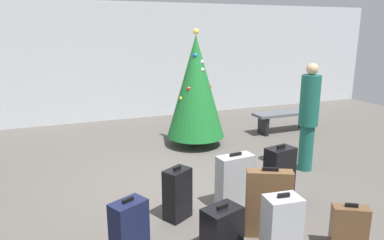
{
  "coord_description": "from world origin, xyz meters",
  "views": [
    {
      "loc": [
        -1.74,
        -4.82,
        2.33
      ],
      "look_at": [
        0.36,
        0.47,
        0.9
      ],
      "focal_mm": 33.5,
      "sensor_mm": 36.0,
      "label": 1
    }
  ],
  "objects_px": {
    "suitcase_3": "(279,175)",
    "waiting_bench": "(285,117)",
    "suitcase_5": "(129,229)",
    "suitcase_7": "(177,194)",
    "suitcase_1": "(349,228)",
    "suitcase_4": "(222,230)",
    "traveller_0": "(309,115)",
    "suitcase_0": "(235,181)",
    "suitcase_6": "(268,203)",
    "holiday_tree": "(196,87)",
    "suitcase_2": "(281,234)"
  },
  "relations": [
    {
      "from": "traveller_0",
      "to": "suitcase_7",
      "type": "xyz_separation_m",
      "value": [
        -2.58,
        -0.75,
        -0.64
      ]
    },
    {
      "from": "suitcase_0",
      "to": "waiting_bench",
      "type": "bearing_deg",
      "value": 44.69
    },
    {
      "from": "traveller_0",
      "to": "suitcase_0",
      "type": "bearing_deg",
      "value": -157.93
    },
    {
      "from": "suitcase_6",
      "to": "suitcase_7",
      "type": "height_order",
      "value": "suitcase_6"
    },
    {
      "from": "suitcase_5",
      "to": "suitcase_7",
      "type": "distance_m",
      "value": 0.91
    },
    {
      "from": "traveller_0",
      "to": "suitcase_3",
      "type": "bearing_deg",
      "value": -143.6
    },
    {
      "from": "suitcase_1",
      "to": "suitcase_7",
      "type": "distance_m",
      "value": 2.0
    },
    {
      "from": "waiting_bench",
      "to": "suitcase_7",
      "type": "xyz_separation_m",
      "value": [
        -3.66,
        -2.84,
        -0.03
      ]
    },
    {
      "from": "suitcase_2",
      "to": "suitcase_6",
      "type": "bearing_deg",
      "value": 68.05
    },
    {
      "from": "waiting_bench",
      "to": "suitcase_2",
      "type": "height_order",
      "value": "suitcase_2"
    },
    {
      "from": "suitcase_1",
      "to": "suitcase_4",
      "type": "relative_size",
      "value": 0.98
    },
    {
      "from": "holiday_tree",
      "to": "waiting_bench",
      "type": "height_order",
      "value": "holiday_tree"
    },
    {
      "from": "suitcase_7",
      "to": "suitcase_3",
      "type": "bearing_deg",
      "value": -2.99
    },
    {
      "from": "suitcase_0",
      "to": "suitcase_6",
      "type": "relative_size",
      "value": 0.9
    },
    {
      "from": "suitcase_3",
      "to": "suitcase_2",
      "type": "bearing_deg",
      "value": -124.27
    },
    {
      "from": "suitcase_0",
      "to": "suitcase_5",
      "type": "bearing_deg",
      "value": -159.42
    },
    {
      "from": "suitcase_0",
      "to": "suitcase_3",
      "type": "distance_m",
      "value": 0.64
    },
    {
      "from": "waiting_bench",
      "to": "suitcase_4",
      "type": "relative_size",
      "value": 2.81
    },
    {
      "from": "suitcase_0",
      "to": "holiday_tree",
      "type": "bearing_deg",
      "value": 79.04
    },
    {
      "from": "traveller_0",
      "to": "suitcase_4",
      "type": "bearing_deg",
      "value": -146.18
    },
    {
      "from": "suitcase_3",
      "to": "waiting_bench",
      "type": "bearing_deg",
      "value": 52.94
    },
    {
      "from": "holiday_tree",
      "to": "suitcase_0",
      "type": "relative_size",
      "value": 3.12
    },
    {
      "from": "suitcase_0",
      "to": "suitcase_7",
      "type": "height_order",
      "value": "suitcase_0"
    },
    {
      "from": "suitcase_3",
      "to": "suitcase_7",
      "type": "bearing_deg",
      "value": 177.01
    },
    {
      "from": "holiday_tree",
      "to": "suitcase_3",
      "type": "bearing_deg",
      "value": -87.64
    },
    {
      "from": "holiday_tree",
      "to": "suitcase_1",
      "type": "height_order",
      "value": "holiday_tree"
    },
    {
      "from": "traveller_0",
      "to": "suitcase_1",
      "type": "relative_size",
      "value": 3.36
    },
    {
      "from": "suitcase_2",
      "to": "suitcase_3",
      "type": "xyz_separation_m",
      "value": [
        0.85,
        1.25,
        0.0
      ]
    },
    {
      "from": "suitcase_4",
      "to": "suitcase_5",
      "type": "relative_size",
      "value": 0.83
    },
    {
      "from": "holiday_tree",
      "to": "suitcase_6",
      "type": "relative_size",
      "value": 2.82
    },
    {
      "from": "suitcase_5",
      "to": "suitcase_7",
      "type": "relative_size",
      "value": 0.94
    },
    {
      "from": "suitcase_1",
      "to": "suitcase_6",
      "type": "distance_m",
      "value": 0.88
    },
    {
      "from": "suitcase_1",
      "to": "suitcase_4",
      "type": "height_order",
      "value": "suitcase_4"
    },
    {
      "from": "suitcase_0",
      "to": "suitcase_5",
      "type": "distance_m",
      "value": 1.67
    },
    {
      "from": "holiday_tree",
      "to": "suitcase_5",
      "type": "relative_size",
      "value": 3.58
    },
    {
      "from": "holiday_tree",
      "to": "suitcase_6",
      "type": "xyz_separation_m",
      "value": [
        -0.5,
        -3.44,
        -0.82
      ]
    },
    {
      "from": "holiday_tree",
      "to": "suitcase_2",
      "type": "xyz_separation_m",
      "value": [
        -0.73,
        -4.01,
        -0.83
      ]
    },
    {
      "from": "suitcase_5",
      "to": "suitcase_6",
      "type": "bearing_deg",
      "value": -7.28
    },
    {
      "from": "suitcase_0",
      "to": "suitcase_3",
      "type": "height_order",
      "value": "suitcase_3"
    },
    {
      "from": "waiting_bench",
      "to": "suitcase_3",
      "type": "distance_m",
      "value": 3.65
    },
    {
      "from": "suitcase_0",
      "to": "suitcase_2",
      "type": "xyz_separation_m",
      "value": [
        -0.22,
        -1.36,
        0.03
      ]
    },
    {
      "from": "suitcase_4",
      "to": "traveller_0",
      "type": "bearing_deg",
      "value": 33.82
    },
    {
      "from": "suitcase_1",
      "to": "suitcase_2",
      "type": "distance_m",
      "value": 0.9
    },
    {
      "from": "holiday_tree",
      "to": "waiting_bench",
      "type": "relative_size",
      "value": 1.53
    },
    {
      "from": "suitcase_7",
      "to": "suitcase_0",
      "type": "bearing_deg",
      "value": 2.67
    },
    {
      "from": "holiday_tree",
      "to": "suitcase_3",
      "type": "relative_size",
      "value": 2.87
    },
    {
      "from": "suitcase_0",
      "to": "suitcase_3",
      "type": "xyz_separation_m",
      "value": [
        0.63,
        -0.12,
        0.03
      ]
    },
    {
      "from": "holiday_tree",
      "to": "traveller_0",
      "type": "distance_m",
      "value": 2.32
    },
    {
      "from": "suitcase_2",
      "to": "suitcase_6",
      "type": "height_order",
      "value": "suitcase_6"
    },
    {
      "from": "suitcase_0",
      "to": "suitcase_6",
      "type": "bearing_deg",
      "value": -89.24
    }
  ]
}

